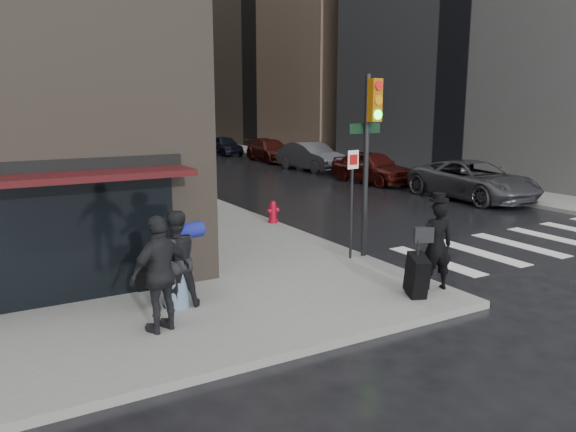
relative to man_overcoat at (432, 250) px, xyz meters
name	(u,v)px	position (x,y,z in m)	size (l,w,h in m)	color
ground	(346,296)	(-1.46, 0.93, -1.01)	(140.00, 140.00, 0.00)	black
sidewalk_left	(89,166)	(-1.46, 27.93, -0.93)	(4.00, 50.00, 0.15)	slate
sidewalk_right	(280,156)	(12.04, 27.93, -0.93)	(3.00, 50.00, 0.15)	slate
crosswalk	(537,241)	(6.04, 1.93, -1.00)	(8.50, 3.00, 0.01)	silver
bldg_right_far	(247,33)	(24.54, 58.93, 11.49)	(22.00, 20.00, 25.00)	slate
bldg_distant	(53,13)	(4.54, 78.93, 14.99)	(40.00, 12.00, 32.00)	slate
man_overcoat	(432,250)	(0.00, 0.00, 0.00)	(1.36, 0.92, 2.05)	black
man_jeans	(175,259)	(-4.85, 1.72, 0.07)	(1.32, 0.75, 1.86)	black
man_greycoat	(161,274)	(-5.42, 0.74, 0.14)	(1.26, 0.83, 2.00)	black
traffic_light	(368,141)	(0.41, 2.72, 2.02)	(1.11, 0.54, 4.47)	black
fire_hydrant	(273,213)	(0.34, 7.44, -0.54)	(0.40, 0.31, 0.71)	#B20A23
parked_car_0	(473,180)	(9.97, 7.90, -0.21)	(2.64, 5.73, 1.59)	#3A3A3F
parked_car_1	(372,167)	(9.34, 13.76, -0.21)	(1.90, 4.72, 1.61)	#3E0F0C
parked_car_2	(311,157)	(9.51, 19.63, -0.20)	(1.72, 4.94, 1.63)	#3D3D41
parked_car_3	(270,150)	(9.94, 25.49, -0.28)	(2.03, 5.00, 1.45)	#3C110C
parked_car_4	(225,145)	(9.14, 31.35, -0.30)	(1.68, 4.17, 1.42)	black
parked_car_5	(205,140)	(9.87, 37.21, -0.29)	(1.52, 4.37, 1.44)	#434449
parked_car_6	(177,136)	(9.39, 43.07, -0.22)	(2.61, 5.66, 1.57)	#4F4F54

